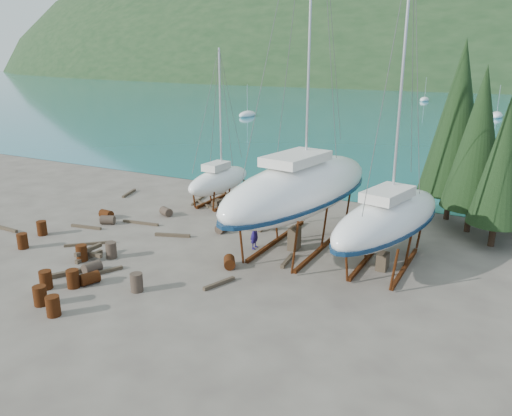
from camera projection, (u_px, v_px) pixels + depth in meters
The scene contains 49 objects.
ground at pixel (188, 261), 26.47m from camera, with size 600.00×600.00×0.00m, color #564C44.
bay_water at pixel (505, 76), 291.90m from camera, with size 700.00×700.00×0.00m, color #196580.
far_hill at pixel (505, 76), 296.12m from camera, with size 800.00×360.00×110.00m, color #1A3219.
far_house_left at pixel (335, 75), 212.96m from camera, with size 6.60×5.60×5.60m.
far_house_center at pixel (432, 77), 194.81m from camera, with size 6.60×5.60×5.60m.
cypress_near_right at pixel (479, 138), 29.23m from camera, with size 3.60×3.60×10.00m.
cypress_mid_right at pixel (503, 161), 27.12m from camera, with size 3.06×3.06×8.50m.
cypress_back_left at pixel (458, 119), 31.35m from camera, with size 4.14×4.14×11.50m.
moored_boat_left at pixel (247, 115), 90.54m from camera, with size 2.00×5.00×6.05m.
moored_boat_mid at pixel (497, 115), 89.23m from camera, with size 2.00×5.00×6.05m.
moored_boat_far at pixel (424, 100), 122.68m from camera, with size 2.00×5.00×6.05m.
large_sailboat_near at pixel (300, 188), 27.62m from camera, with size 5.87×13.89×21.19m.
large_sailboat_far at pixel (388, 218), 25.06m from camera, with size 4.89×10.37×15.81m.
small_sailboat_shore at pixel (219, 180), 36.19m from camera, with size 2.38×6.93×10.98m.
worker at pixel (255, 232), 27.94m from camera, with size 0.71×0.47×1.95m, color #1B1251.
drum_0 at pixel (23, 241), 28.05m from camera, with size 0.58×0.58×0.88m, color #5B270F.
drum_1 at pixel (92, 268), 24.88m from camera, with size 0.58×0.58×0.88m, color #2D2823.
drum_2 at pixel (106, 214), 33.36m from camera, with size 0.58×0.58×0.88m, color #5B270F.
drum_3 at pixel (40, 296), 21.62m from camera, with size 0.58×0.58×0.88m, color #5B270F.
drum_4 at pixel (313, 202), 36.24m from camera, with size 0.58×0.58×0.88m, color #5B270F.
drum_6 at pixel (229, 262), 25.55m from camera, with size 0.58×0.58×0.88m, color #5B270F.
drum_7 at pixel (53, 306), 20.72m from camera, with size 0.58×0.58×0.88m, color #5B270F.
drum_8 at pixel (42, 228), 30.17m from camera, with size 0.58×0.58×0.88m, color #5B270F.
drum_9 at pixel (166, 212), 33.91m from camera, with size 0.58×0.58×0.88m, color #2D2823.
drum_10 at pixel (73, 279), 23.28m from camera, with size 0.58×0.58×0.88m, color #5B270F.
drum_11 at pixel (222, 228), 30.72m from camera, with size 0.58×0.58×0.88m, color #2D2823.
drum_12 at pixel (90, 278), 23.68m from camera, with size 0.58×0.58×0.88m, color #5B270F.
drum_13 at pixel (46, 280), 23.17m from camera, with size 0.58×0.58×0.88m, color #5B270F.
drum_14 at pixel (82, 253), 26.34m from camera, with size 0.58×0.58×0.88m, color #5B270F.
drum_15 at pixel (108, 220), 32.18m from camera, with size 0.58×0.58×0.88m, color #2D2823.
drum_16 at pixel (111, 250), 26.72m from camera, with size 0.58×0.58×0.88m, color #2D2823.
drum_17 at pixel (137, 282), 22.90m from camera, with size 0.58×0.58×0.88m, color #2D2823.
timber_0 at pixel (198, 200), 37.44m from camera, with size 0.14×2.60×0.14m, color #4E432C.
timber_1 at pixel (288, 260), 26.26m from camera, with size 0.19×1.85×0.19m, color #4E432C.
timber_2 at pixel (129, 193), 39.26m from camera, with size 0.19×2.21×0.19m, color #4E432C.
timber_3 at pixel (89, 244), 28.65m from camera, with size 0.15×2.70×0.15m, color #4E432C.
timber_5 at pixel (100, 273), 24.79m from camera, with size 0.16×2.36×0.16m, color #4E432C.
timber_6 at pixel (295, 205), 36.14m from camera, with size 0.19×1.79×0.19m, color #4E432C.
timber_7 at pixel (219, 283), 23.60m from camera, with size 0.17×1.82×0.17m, color #4E432C.
timber_8 at pixel (172, 235), 29.99m from camera, with size 0.19×2.17×0.19m, color #4E432C.
timber_9 at pixel (229, 194), 39.22m from camera, with size 0.15×2.47×0.15m, color #4E432C.
timber_10 at pixel (239, 225), 31.87m from camera, with size 0.16×2.95×0.16m, color #4E432C.
timber_12 at pixel (86, 227), 31.48m from camera, with size 0.17×2.17×0.17m, color #4E432C.
timber_14 at pixel (3, 228), 31.29m from camera, with size 0.18×2.74×0.18m, color #4E432C.
timber_15 at pixel (205, 205), 36.22m from camera, with size 0.15×3.24×0.15m, color #4E432C.
timber_16 at pixel (74, 272), 24.82m from camera, with size 0.23×2.63×0.23m, color #4E432C.
timber_17 at pixel (141, 223), 32.26m from camera, with size 0.16×2.58×0.16m, color #4E432C.
timber_pile_fore at pixel (89, 253), 26.68m from camera, with size 1.80×1.80×0.60m.
timber_pile_aft at pixel (266, 224), 31.43m from camera, with size 1.80×1.80×0.60m.
Camera 1 is at (14.82, -19.88, 10.35)m, focal length 35.00 mm.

